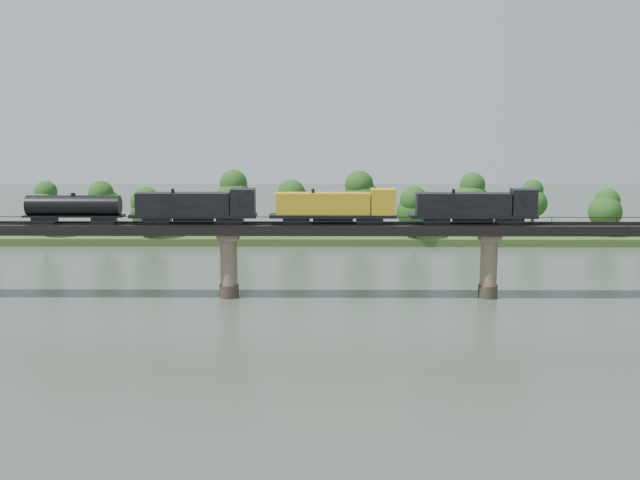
{
  "coord_description": "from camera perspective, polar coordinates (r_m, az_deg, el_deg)",
  "views": [
    {
      "loc": [
        15.02,
        -90.71,
        30.13
      ],
      "look_at": [
        14.07,
        30.0,
        9.0
      ],
      "focal_mm": 45.0,
      "sensor_mm": 36.0,
      "label": 1
    }
  ],
  "objects": [
    {
      "name": "ground",
      "position": [
        96.76,
        -8.59,
        -8.33
      ],
      "size": [
        400.0,
        400.0,
        0.0
      ],
      "primitive_type": "plane",
      "color": "#374435",
      "rests_on": "ground"
    },
    {
      "name": "far_bank",
      "position": [
        178.77,
        -4.37,
        0.46
      ],
      "size": [
        300.0,
        24.0,
        1.6
      ],
      "primitive_type": "cube",
      "color": "#334E1F",
      "rests_on": "ground"
    },
    {
      "name": "bridge",
      "position": [
        124.12,
        -6.51,
        -1.6
      ],
      "size": [
        236.0,
        30.0,
        11.5
      ],
      "color": "#473A2D",
      "rests_on": "ground"
    },
    {
      "name": "bridge_superstructure",
      "position": [
        123.02,
        -6.57,
        1.29
      ],
      "size": [
        220.0,
        4.9,
        0.75
      ],
      "color": "black",
      "rests_on": "bridge"
    },
    {
      "name": "far_treeline",
      "position": [
        174.11,
        -7.23,
        2.82
      ],
      "size": [
        289.06,
        17.54,
        13.6
      ],
      "color": "#382619",
      "rests_on": "far_bank"
    },
    {
      "name": "freight_train",
      "position": [
        121.92,
        -2.33,
        2.35
      ],
      "size": [
        78.03,
        3.04,
        5.37
      ],
      "color": "black",
      "rests_on": "bridge"
    }
  ]
}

